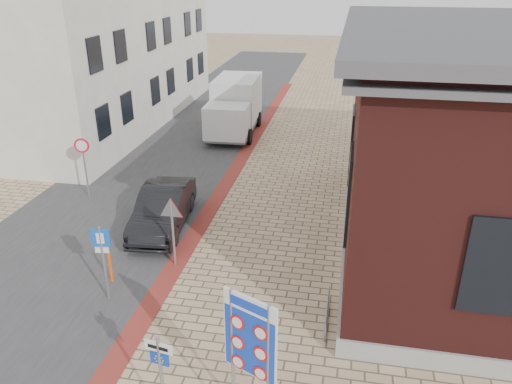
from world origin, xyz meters
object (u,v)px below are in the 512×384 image
Objects in this scene: box_truck at (235,106)px; parking_sign at (102,252)px; essen_sign at (161,368)px; sedan at (163,208)px; border_sign at (250,339)px; bollard at (111,267)px.

parking_sign is at bearing -92.16° from box_truck.
essen_sign is at bearing -59.57° from parking_sign.
parking_sign reaches higher than sedan.
sedan is 4.31m from parking_sign.
sedan is at bearing 145.26° from border_sign.
essen_sign is 2.22× the size of bollard.
box_truck is at bearing 88.82° from bollard.
border_sign is 1.53× the size of essen_sign.
border_sign reaches higher than bollard.
box_truck is at bearing 128.38° from border_sign.
box_truck is at bearing 108.16° from essen_sign.
sedan is 2.02× the size of essen_sign.
parking_sign is at bearing -69.87° from bollard.
bollard is (-0.29, 0.80, -1.02)m from parking_sign.
sedan is at bearing 119.84° from essen_sign.
box_truck is 18.84m from essen_sign.
parking_sign is 1.33m from bollard.
bollard is (-4.92, 4.30, -1.87)m from border_sign.
sedan is 0.77× the size of box_truck.
essen_sign is 5.44m from bollard.
box_truck reaches higher than bollard.
box_truck is 1.71× the size of border_sign.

